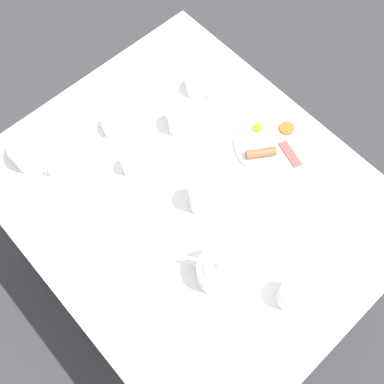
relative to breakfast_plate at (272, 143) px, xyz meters
name	(u,v)px	position (x,y,z in m)	size (l,w,h in m)	color
ground_plane	(192,261)	(-0.32, 0.04, -0.78)	(8.00, 8.00, 0.00)	#333338
table	(192,203)	(-0.32, 0.04, -0.08)	(1.00, 1.20, 0.77)	white
breakfast_plate	(272,143)	(0.00, 0.00, 0.00)	(0.26, 0.26, 0.04)	white
teapot_near	(218,271)	(-0.44, -0.20, 0.04)	(0.13, 0.19, 0.12)	white
teapot_far	(32,152)	(-0.61, 0.48, 0.04)	(0.13, 0.21, 0.12)	white
teacup_with_saucer_left	(116,127)	(-0.35, 0.39, 0.02)	(0.16, 0.16, 0.06)	white
teacup_with_saucer_right	(198,88)	(-0.04, 0.32, 0.01)	(0.16, 0.16, 0.06)	white
water_glass_tall	(179,121)	(-0.18, 0.25, 0.03)	(0.08, 0.08, 0.08)	white
water_glass_short	(201,198)	(-0.32, 0.00, 0.04)	(0.08, 0.08, 0.10)	white
wine_glass_spare	(292,296)	(-0.34, -0.38, 0.03)	(0.08, 0.08, 0.08)	white
creamer_jug	(131,165)	(-0.40, 0.24, 0.03)	(0.08, 0.06, 0.07)	white
knife_by_plate	(333,206)	(-0.02, -0.28, -0.01)	(0.13, 0.18, 0.00)	silver
spoon_for_tea	(73,249)	(-0.70, 0.15, -0.01)	(0.16, 0.08, 0.00)	silver
fork_spare	(135,308)	(-0.68, -0.11, -0.01)	(0.16, 0.09, 0.00)	silver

